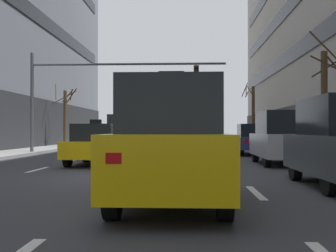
{
  "coord_description": "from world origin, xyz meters",
  "views": [
    {
      "loc": [
        1.77,
        -12.08,
        1.32
      ],
      "look_at": [
        0.28,
        21.61,
        1.68
      ],
      "focal_mm": 45.44,
      "sensor_mm": 36.0,
      "label": 1
    }
  ],
  "objects_px": {
    "taxi_driving_0": "(151,136)",
    "street_tree_0": "(325,101)",
    "car_driving_4": "(105,137)",
    "street_tree_1": "(65,115)",
    "pedestrian_0": "(294,135)",
    "taxi_driving_6": "(171,143)",
    "pedestrian_1": "(290,134)",
    "car_driving_2": "(125,135)",
    "street_tree_2": "(253,113)",
    "taxi_driving_1": "(117,136)",
    "car_parked_2": "(281,138)",
    "traffic_signal_0": "(97,83)",
    "car_parked_3": "(253,140)",
    "car_driving_3": "(183,139)",
    "taxi_driving_5": "(96,145)"
  },
  "relations": [
    {
      "from": "taxi_driving_1",
      "to": "car_parked_2",
      "type": "distance_m",
      "value": 25.36
    },
    {
      "from": "car_driving_4",
      "to": "street_tree_0",
      "type": "xyz_separation_m",
      "value": [
        12.46,
        -16.12,
        1.75
      ]
    },
    {
      "from": "car_driving_2",
      "to": "street_tree_2",
      "type": "bearing_deg",
      "value": 58.63
    },
    {
      "from": "traffic_signal_0",
      "to": "taxi_driving_0",
      "type": "bearing_deg",
      "value": 84.42
    },
    {
      "from": "street_tree_1",
      "to": "pedestrian_1",
      "type": "bearing_deg",
      "value": -25.42
    },
    {
      "from": "car_driving_2",
      "to": "car_parked_3",
      "type": "height_order",
      "value": "car_driving_2"
    },
    {
      "from": "traffic_signal_0",
      "to": "street_tree_1",
      "type": "distance_m",
      "value": 10.09
    },
    {
      "from": "taxi_driving_0",
      "to": "street_tree_0",
      "type": "height_order",
      "value": "street_tree_0"
    },
    {
      "from": "taxi_driving_1",
      "to": "traffic_signal_0",
      "type": "bearing_deg",
      "value": -84.38
    },
    {
      "from": "car_driving_4",
      "to": "traffic_signal_0",
      "type": "distance_m",
      "value": 11.51
    },
    {
      "from": "taxi_driving_6",
      "to": "taxi_driving_5",
      "type": "bearing_deg",
      "value": 110.33
    },
    {
      "from": "pedestrian_0",
      "to": "car_driving_2",
      "type": "bearing_deg",
      "value": -154.14
    },
    {
      "from": "taxi_driving_6",
      "to": "pedestrian_1",
      "type": "height_order",
      "value": "taxi_driving_6"
    },
    {
      "from": "car_driving_4",
      "to": "street_tree_1",
      "type": "height_order",
      "value": "street_tree_1"
    },
    {
      "from": "taxi_driving_0",
      "to": "car_parked_2",
      "type": "relative_size",
      "value": 1.05
    },
    {
      "from": "taxi_driving_1",
      "to": "traffic_signal_0",
      "type": "distance_m",
      "value": 16.92
    },
    {
      "from": "taxi_driving_0",
      "to": "street_tree_1",
      "type": "height_order",
      "value": "street_tree_1"
    },
    {
      "from": "traffic_signal_0",
      "to": "street_tree_1",
      "type": "relative_size",
      "value": 2.26
    },
    {
      "from": "car_parked_3",
      "to": "car_driving_2",
      "type": "bearing_deg",
      "value": -172.58
    },
    {
      "from": "taxi_driving_6",
      "to": "car_parked_3",
      "type": "height_order",
      "value": "taxi_driving_6"
    },
    {
      "from": "car_driving_4",
      "to": "car_parked_2",
      "type": "height_order",
      "value": "car_parked_2"
    },
    {
      "from": "car_driving_2",
      "to": "street_tree_2",
      "type": "distance_m",
      "value": 17.44
    },
    {
      "from": "street_tree_1",
      "to": "street_tree_0",
      "type": "bearing_deg",
      "value": -43.02
    },
    {
      "from": "taxi_driving_1",
      "to": "car_driving_4",
      "type": "relative_size",
      "value": 0.95
    },
    {
      "from": "street_tree_1",
      "to": "taxi_driving_1",
      "type": "bearing_deg",
      "value": 69.92
    },
    {
      "from": "street_tree_0",
      "to": "taxi_driving_5",
      "type": "bearing_deg",
      "value": -168.94
    },
    {
      "from": "taxi_driving_6",
      "to": "traffic_signal_0",
      "type": "bearing_deg",
      "value": 106.64
    },
    {
      "from": "car_driving_2",
      "to": "car_parked_3",
      "type": "xyz_separation_m",
      "value": [
        6.92,
        0.9,
        -0.24
      ]
    },
    {
      "from": "car_parked_2",
      "to": "street_tree_1",
      "type": "xyz_separation_m",
      "value": [
        -13.02,
        15.63,
        1.46
      ]
    },
    {
      "from": "car_driving_4",
      "to": "car_parked_3",
      "type": "height_order",
      "value": "car_parked_3"
    },
    {
      "from": "car_parked_2",
      "to": "pedestrian_1",
      "type": "relative_size",
      "value": 2.53
    },
    {
      "from": "traffic_signal_0",
      "to": "street_tree_0",
      "type": "relative_size",
      "value": 2.06
    },
    {
      "from": "car_driving_3",
      "to": "taxi_driving_6",
      "type": "bearing_deg",
      "value": -90.23
    },
    {
      "from": "car_driving_3",
      "to": "pedestrian_1",
      "type": "xyz_separation_m",
      "value": [
        6.22,
        1.7,
        0.26
      ]
    },
    {
      "from": "car_parked_3",
      "to": "car_parked_2",
      "type": "bearing_deg",
      "value": -89.99
    },
    {
      "from": "taxi_driving_0",
      "to": "car_driving_2",
      "type": "distance_m",
      "value": 17.38
    },
    {
      "from": "car_parked_3",
      "to": "taxi_driving_1",
      "type": "bearing_deg",
      "value": 121.91
    },
    {
      "from": "car_driving_4",
      "to": "street_tree_0",
      "type": "bearing_deg",
      "value": -52.31
    },
    {
      "from": "car_driving_3",
      "to": "street_tree_0",
      "type": "height_order",
      "value": "street_tree_0"
    },
    {
      "from": "taxi_driving_0",
      "to": "car_parked_3",
      "type": "bearing_deg",
      "value": -66.97
    },
    {
      "from": "street_tree_2",
      "to": "pedestrian_1",
      "type": "relative_size",
      "value": 3.26
    },
    {
      "from": "car_driving_2",
      "to": "street_tree_2",
      "type": "height_order",
      "value": "street_tree_2"
    },
    {
      "from": "pedestrian_0",
      "to": "car_driving_3",
      "type": "bearing_deg",
      "value": -149.76
    },
    {
      "from": "taxi_driving_1",
      "to": "taxi_driving_5",
      "type": "height_order",
      "value": "taxi_driving_5"
    },
    {
      "from": "car_parked_2",
      "to": "street_tree_2",
      "type": "xyz_separation_m",
      "value": [
        2.11,
        20.65,
        1.79
      ]
    },
    {
      "from": "car_parked_3",
      "to": "street_tree_2",
      "type": "relative_size",
      "value": 0.82
    },
    {
      "from": "taxi_driving_0",
      "to": "taxi_driving_5",
      "type": "distance_m",
      "value": 23.56
    },
    {
      "from": "traffic_signal_0",
      "to": "street_tree_1",
      "type": "xyz_separation_m",
      "value": [
        -4.39,
        8.96,
        -1.49
      ]
    },
    {
      "from": "car_driving_4",
      "to": "pedestrian_0",
      "type": "relative_size",
      "value": 2.86
    },
    {
      "from": "street_tree_2",
      "to": "pedestrian_0",
      "type": "distance_m",
      "value": 10.13
    }
  ]
}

